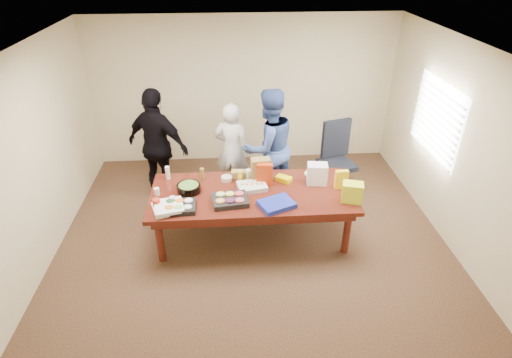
{
  "coord_description": "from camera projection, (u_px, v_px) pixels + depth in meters",
  "views": [
    {
      "loc": [
        -0.29,
        -4.77,
        3.77
      ],
      "look_at": [
        0.06,
        0.1,
        0.9
      ],
      "focal_mm": 28.8,
      "sensor_mm": 36.0,
      "label": 1
    }
  ],
  "objects": [
    {
      "name": "bread_loaf",
      "position": [
        241.0,
        174.0,
        5.97
      ],
      "size": [
        0.28,
        0.14,
        0.11
      ],
      "primitive_type": "cube",
      "rotation": [
        0.0,
        0.0,
        -0.07
      ],
      "color": "#9D7A46",
      "rests_on": "conference_table"
    },
    {
      "name": "salad_bowl",
      "position": [
        189.0,
        188.0,
        5.64
      ],
      "size": [
        0.4,
        0.4,
        0.11
      ],
      "primitive_type": "cylinder",
      "rotation": [
        0.0,
        0.0,
        -0.29
      ],
      "color": "black",
      "rests_on": "conference_table"
    },
    {
      "name": "ceiling",
      "position": [
        252.0,
        46.0,
        4.66
      ],
      "size": [
        5.5,
        5.0,
        0.02
      ],
      "primitive_type": "cube",
      "color": "white",
      "rests_on": "wall_back"
    },
    {
      "name": "window_panel",
      "position": [
        436.0,
        119.0,
        5.95
      ],
      "size": [
        0.03,
        1.4,
        1.1
      ],
      "primitive_type": "cube",
      "color": "white",
      "rests_on": "wall_right"
    },
    {
      "name": "dip_bowl_a",
      "position": [
        261.0,
        177.0,
        5.94
      ],
      "size": [
        0.16,
        0.16,
        0.06
      ],
      "primitive_type": "cylinder",
      "rotation": [
        0.0,
        0.0,
        0.07
      ],
      "color": "beige",
      "rests_on": "conference_table"
    },
    {
      "name": "grocery_bag_white",
      "position": [
        317.0,
        174.0,
        5.79
      ],
      "size": [
        0.3,
        0.23,
        0.3
      ],
      "primitive_type": "cube",
      "rotation": [
        0.0,
        0.0,
        -0.13
      ],
      "color": "white",
      "rests_on": "conference_table"
    },
    {
      "name": "sheet_cake",
      "position": [
        252.0,
        186.0,
        5.71
      ],
      "size": [
        0.44,
        0.36,
        0.07
      ],
      "primitive_type": "cube",
      "rotation": [
        0.0,
        0.0,
        0.19
      ],
      "color": "silver",
      "rests_on": "conference_table"
    },
    {
      "name": "grocery_bag_yellow",
      "position": [
        352.0,
        192.0,
        5.4
      ],
      "size": [
        0.31,
        0.25,
        0.27
      ],
      "primitive_type": "cube",
      "rotation": [
        0.0,
        0.0,
        -0.28
      ],
      "color": "yellow",
      "rests_on": "conference_table"
    },
    {
      "name": "wall_back",
      "position": [
        244.0,
        91.0,
        7.5
      ],
      "size": [
        5.5,
        0.04,
        2.7
      ],
      "primitive_type": "cube",
      "color": "beige",
      "rests_on": "floor"
    },
    {
      "name": "window_blinds",
      "position": [
        434.0,
        119.0,
        5.95
      ],
      "size": [
        0.04,
        1.36,
        1.0
      ],
      "primitive_type": "cube",
      "color": "beige",
      "rests_on": "wall_right"
    },
    {
      "name": "dressing_bottle",
      "position": [
        202.0,
        174.0,
        5.89
      ],
      "size": [
        0.07,
        0.07,
        0.19
      ],
      "primitive_type": "cylinder",
      "rotation": [
        0.0,
        0.0,
        0.17
      ],
      "color": "brown",
      "rests_on": "conference_table"
    },
    {
      "name": "veggie_tray",
      "position": [
        179.0,
        207.0,
        5.28
      ],
      "size": [
        0.43,
        0.34,
        0.06
      ],
      "primitive_type": "cube",
      "rotation": [
        0.0,
        0.0,
        0.02
      ],
      "color": "black",
      "rests_on": "conference_table"
    },
    {
      "name": "red_cup",
      "position": [
        157.0,
        204.0,
        5.29
      ],
      "size": [
        0.12,
        0.12,
        0.13
      ],
      "primitive_type": "cylinder",
      "rotation": [
        0.0,
        0.0,
        0.34
      ],
      "color": "#B02515",
      "rests_on": "conference_table"
    },
    {
      "name": "conference_table",
      "position": [
        253.0,
        214.0,
        5.84
      ],
      "size": [
        2.8,
        1.2,
        0.75
      ],
      "primitive_type": "cube",
      "color": "#4C1C0F",
      "rests_on": "floor"
    },
    {
      "name": "mustard_bottle",
      "position": [
        240.0,
        177.0,
        5.83
      ],
      "size": [
        0.07,
        0.07,
        0.19
      ],
      "primitive_type": "cylinder",
      "rotation": [
        0.0,
        0.0,
        0.03
      ],
      "color": "yellow",
      "rests_on": "conference_table"
    },
    {
      "name": "person_right",
      "position": [
        269.0,
        147.0,
        6.42
      ],
      "size": [
        1.14,
        1.05,
        1.89
      ],
      "primitive_type": "imported",
      "rotation": [
        0.0,
        0.0,
        3.6
      ],
      "color": "#364F8D",
      "rests_on": "floor"
    },
    {
      "name": "pizza_box_upper",
      "position": [
        169.0,
        206.0,
        5.24
      ],
      "size": [
        0.43,
        0.43,
        0.04
      ],
      "primitive_type": "cube",
      "rotation": [
        0.0,
        0.0,
        0.22
      ],
      "color": "white",
      "rests_on": "pizza_box_lower"
    },
    {
      "name": "person_left",
      "position": [
        158.0,
        146.0,
        6.48
      ],
      "size": [
        1.18,
        0.93,
        1.87
      ],
      "primitive_type": "imported",
      "rotation": [
        0.0,
        0.0,
        2.64
      ],
      "color": "black",
      "rests_on": "floor"
    },
    {
      "name": "banana_bunch",
      "position": [
        284.0,
        179.0,
        5.89
      ],
      "size": [
        0.25,
        0.23,
        0.07
      ],
      "primitive_type": "cube",
      "rotation": [
        0.0,
        0.0,
        -0.6
      ],
      "color": "#FAE400",
      "rests_on": "conference_table"
    },
    {
      "name": "wall_right",
      "position": [
        456.0,
        147.0,
        5.51
      ],
      "size": [
        0.04,
        5.0,
        2.7
      ],
      "primitive_type": "cube",
      "color": "beige",
      "rests_on": "floor"
    },
    {
      "name": "chip_bag_blue",
      "position": [
        277.0,
        204.0,
        5.34
      ],
      "size": [
        0.52,
        0.47,
        0.06
      ],
      "primitive_type": "cube",
      "rotation": [
        0.0,
        0.0,
        0.41
      ],
      "color": "#1A2A9F",
      "rests_on": "conference_table"
    },
    {
      "name": "person_center",
      "position": [
        232.0,
        150.0,
        6.66
      ],
      "size": [
        0.67,
        0.53,
        1.6
      ],
      "primitive_type": "imported",
      "rotation": [
        0.0,
        0.0,
        2.85
      ],
      "color": "silver",
      "rests_on": "floor"
    },
    {
      "name": "wall_front",
      "position": [
        272.0,
        298.0,
        3.2
      ],
      "size": [
        5.5,
        0.04,
        2.7
      ],
      "primitive_type": "cube",
      "color": "beige",
      "rests_on": "floor"
    },
    {
      "name": "kraft_bag",
      "position": [
        261.0,
        170.0,
        5.83
      ],
      "size": [
        0.28,
        0.18,
        0.35
      ],
      "primitive_type": "cube",
      "rotation": [
        0.0,
        0.0,
        0.09
      ],
      "color": "olive",
      "rests_on": "conference_table"
    },
    {
      "name": "fruit_tray",
      "position": [
        230.0,
        200.0,
        5.41
      ],
      "size": [
        0.5,
        0.41,
        0.07
      ],
      "primitive_type": "cube",
      "rotation": [
        0.0,
        0.0,
        0.12
      ],
      "color": "black",
      "rests_on": "conference_table"
    },
    {
      "name": "office_chair",
      "position": [
        337.0,
        162.0,
        6.75
      ],
      "size": [
        0.75,
        0.75,
        1.18
      ],
      "primitive_type": "cube",
      "rotation": [
        0.0,
        0.0,
        0.29
      ],
      "color": "black",
      "rests_on": "floor"
    },
    {
      "name": "pizza_box_lower",
      "position": [
        167.0,
        208.0,
        5.28
      ],
      "size": [
        0.45,
        0.45,
        0.04
      ],
      "primitive_type": "cube",
      "rotation": [
        0.0,
        0.0,
        0.32
      ],
      "color": "white",
      "rests_on": "conference_table"
    },
    {
      "name": "chip_bag_yellow",
      "position": [
        341.0,
        179.0,
        5.68
      ],
      "size": [
        0.18,
        0.08,
        0.27
      ],
      "primitive_type": "cube",
      "rotation": [
        0.0,
        0.0,
        0.05
      ],
      "color": "yellow",
      "rests_on": "conference_table"
    },
    {
      "name": "chip_bag_orange",
      "position": [
        260.0,
        174.0,
        5.84
      ],
      "size": [
        0.17,
        0.08,
        0.25
      ],
      "primitive_type": "cube",
      "rotation": [
        0.0,
        0.0,
        -0.07
      ],
      "color": "#C63F15",
      "rests_on": "conference_table"
    },
    {
      "name": "ranch_bottle",
      "position": [
        168.0,
        173.0,
        5.91
      ],
      "size": [
        0.07,
        0.07,
        0.2
      ],
      "primitive_type": "cylinder",
      "rotation": [
        0.0,
        0.0,
        -0.02
      ],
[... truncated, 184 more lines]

